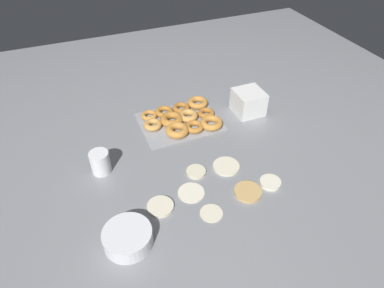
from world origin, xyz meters
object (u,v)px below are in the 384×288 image
at_px(container_stack, 248,102).
at_px(paper_cup, 100,162).
at_px(pancake_2, 270,182).
at_px(pancake_1, 191,192).
at_px(pancake_6, 196,172).
at_px(pancake_0, 226,166).
at_px(pancake_5, 211,213).
at_px(pancake_4, 248,192).
at_px(pancake_3, 160,206).
at_px(batter_bowl, 128,238).
at_px(donut_tray, 183,119).

bearing_deg(container_stack, paper_cup, 11.04).
distance_m(pancake_2, container_stack, 0.51).
height_order(pancake_1, pancake_6, pancake_6).
xyz_separation_m(pancake_2, pancake_6, (0.25, -0.17, -0.00)).
bearing_deg(pancake_0, pancake_5, 51.19).
bearing_deg(pancake_4, pancake_5, 12.27).
bearing_deg(container_stack, pancake_5, 49.86).
xyz_separation_m(pancake_1, container_stack, (-0.47, -0.40, 0.05)).
bearing_deg(pancake_3, pancake_6, -148.51).
bearing_deg(pancake_1, pancake_2, 166.82).
relative_size(pancake_5, batter_bowl, 0.51).
height_order(pancake_0, pancake_1, same).
xyz_separation_m(donut_tray, batter_bowl, (0.42, 0.57, 0.01)).
xyz_separation_m(pancake_2, pancake_4, (0.11, 0.01, -0.00)).
bearing_deg(pancake_5, pancake_6, -97.72).
bearing_deg(pancake_2, paper_cup, -28.24).
distance_m(pancake_5, paper_cup, 0.50).
relative_size(pancake_0, pancake_4, 1.04).
distance_m(pancake_6, container_stack, 0.52).
bearing_deg(pancake_5, pancake_2, -170.48).
bearing_deg(pancake_5, donut_tray, -100.52).
distance_m(pancake_0, pancake_3, 0.34).
bearing_deg(pancake_6, pancake_1, 57.93).
relative_size(pancake_2, pancake_4, 0.79).
distance_m(pancake_3, pancake_4, 0.34).
xyz_separation_m(pancake_2, container_stack, (-0.16, -0.48, 0.05)).
xyz_separation_m(pancake_4, container_stack, (-0.27, -0.49, 0.05)).
xyz_separation_m(pancake_5, batter_bowl, (0.31, 0.01, 0.03)).
xyz_separation_m(pancake_1, pancake_6, (-0.06, -0.10, 0.00)).
bearing_deg(paper_cup, pancake_6, 156.30).
bearing_deg(pancake_4, pancake_1, -21.96).
distance_m(pancake_0, pancake_2, 0.19).
distance_m(pancake_2, batter_bowl, 0.59).
distance_m(pancake_1, pancake_4, 0.22).
height_order(pancake_1, pancake_3, pancake_3).
bearing_deg(donut_tray, pancake_2, 108.44).
xyz_separation_m(pancake_1, donut_tray, (-0.14, -0.45, 0.01)).
distance_m(pancake_0, batter_bowl, 0.51).
relative_size(pancake_6, paper_cup, 0.83).
height_order(pancake_6, paper_cup, paper_cup).
xyz_separation_m(pancake_2, pancake_3, (0.44, -0.05, -0.00)).
height_order(pancake_1, pancake_2, pancake_2).
bearing_deg(donut_tray, batter_bowl, 54.06).
distance_m(pancake_0, donut_tray, 0.37).
xyz_separation_m(pancake_3, batter_bowl, (0.15, 0.10, 0.02)).
xyz_separation_m(pancake_1, pancake_4, (-0.20, 0.08, 0.00)).
relative_size(pancake_1, container_stack, 0.75).
distance_m(batter_bowl, paper_cup, 0.38).
bearing_deg(pancake_5, paper_cup, -48.66).
bearing_deg(pancake_1, container_stack, -139.49).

